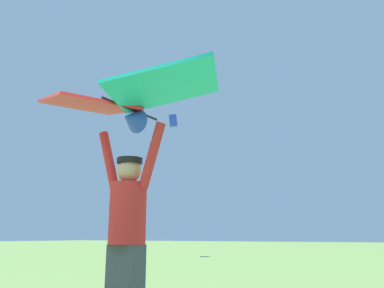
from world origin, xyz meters
name	(u,v)px	position (x,y,z in m)	size (l,w,h in m)	color
kite_flyer_person	(127,231)	(0.25, 0.39, 0.94)	(0.81, 0.35, 1.92)	#424751
held_stunt_kite	(125,101)	(0.25, 0.29, 2.16)	(2.15, 1.16, 0.43)	black
distant_kite_blue_overhead_distant	(173,121)	(-8.59, 14.91, 7.09)	(0.59, 0.63, 0.70)	blue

